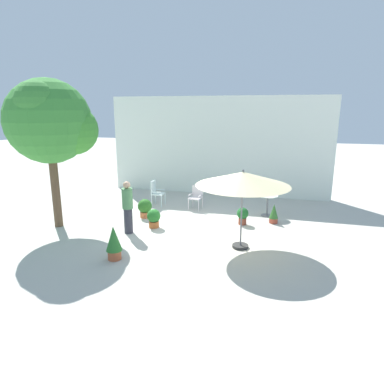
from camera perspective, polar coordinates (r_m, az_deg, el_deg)
ground_plane at (r=10.84m, az=-0.64°, el=-6.03°), size 60.00×60.00×0.00m
villa_facade at (r=14.82m, az=4.32°, el=7.76°), size 9.60×0.30×4.23m
shade_tree at (r=11.20m, az=-22.83°, el=11.00°), size 2.67×2.54×4.60m
patio_umbrella_0 at (r=8.87m, az=8.60°, el=2.16°), size 2.49×2.49×2.17m
cafe_table_0 at (r=12.12m, az=12.66°, el=-1.59°), size 0.72×0.72×0.76m
patio_chair_0 at (r=12.71m, az=0.75°, el=-0.63°), size 0.50×0.52×0.87m
patio_chair_1 at (r=13.22m, az=-6.10°, el=0.10°), size 0.45×0.46×0.97m
potted_plant_0 at (r=8.72m, az=-13.10°, el=-8.24°), size 0.40×0.40×0.88m
potted_plant_1 at (r=11.15m, az=8.57°, el=-3.88°), size 0.38×0.38×0.57m
potted_plant_2 at (r=10.82m, az=-6.50°, el=-4.33°), size 0.43×0.43×0.60m
potted_plant_3 at (r=11.48m, az=13.69°, el=-3.56°), size 0.29×0.29×0.65m
potted_plant_4 at (r=11.83m, az=-8.00°, el=-2.62°), size 0.49×0.49×0.66m
standing_person at (r=10.31m, az=-10.84°, el=-2.49°), size 0.40×0.40×1.61m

